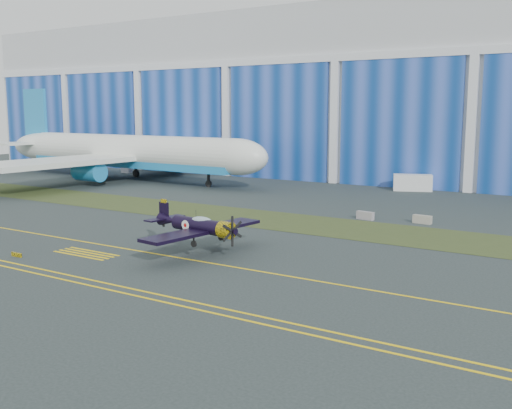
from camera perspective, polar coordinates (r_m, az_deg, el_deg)
The scene contains 14 objects.
ground at distance 48.54m, azimuth 6.02°, elevation -5.46°, with size 260.00×260.00×0.00m, color #2E3837.
grass_median at distance 61.09m, azimuth 11.91°, elevation -2.60°, with size 260.00×10.00×0.02m, color #475128.
hangar at distance 115.86m, azimuth 22.50°, elevation 9.70°, with size 220.00×45.70×30.00m.
taxiway_centreline at distance 44.27m, azimuth 3.09°, elevation -6.83°, with size 200.00×0.20×0.02m, color yellow.
edge_line_near at distance 36.66m, azimuth -4.35°, elevation -10.21°, with size 80.00×0.20×0.02m, color yellow.
edge_line_far at distance 37.42m, azimuth -3.42°, elevation -9.80°, with size 80.00×0.20×0.02m, color yellow.
hold_short_ladder at distance 53.06m, azimuth -15.87°, elevation -4.51°, with size 6.00×2.40×0.02m, color yellow, non-canonical shape.
guard_board_left at distance 53.74m, azimuth -21.84°, elevation -4.46°, with size 1.20×0.15×0.35m, color yellow.
warbird at distance 50.62m, azimuth -5.49°, elevation -2.00°, with size 11.51×13.34×3.62m.
jetliner at distance 106.93m, azimuth -12.12°, elevation 8.28°, with size 65.99×56.56×22.41m.
shipping_container at distance 93.97m, azimuth 14.69°, elevation 2.03°, with size 5.69×2.28×2.47m, color silver.
cart at distance 120.34m, azimuth -12.23°, elevation 3.25°, with size 1.92×1.15×1.15m, color white.
barrier_a at distance 67.91m, azimuth 10.37°, elevation -1.04°, with size 2.00×0.60×0.90m, color gray.
barrier_b at distance 66.88m, azimuth 15.56°, elevation -1.38°, with size 2.00×0.60×0.90m, color gray.
Camera 1 is at (20.90, -42.14, 12.00)m, focal length 42.00 mm.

